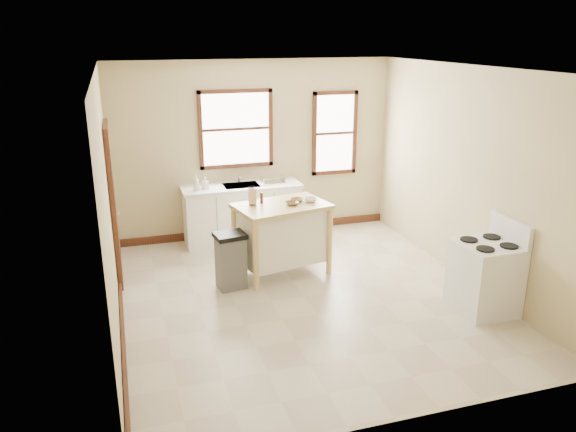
% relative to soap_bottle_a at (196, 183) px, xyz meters
% --- Properties ---
extents(floor, '(5.00, 5.00, 0.00)m').
position_rel_soap_bottle_a_xyz_m(floor, '(1.01, -2.10, -1.03)').
color(floor, '#BEB296').
rests_on(floor, ground).
extents(ceiling, '(5.00, 5.00, 0.00)m').
position_rel_soap_bottle_a_xyz_m(ceiling, '(1.01, -2.10, 1.77)').
color(ceiling, white).
rests_on(ceiling, ground).
extents(wall_back, '(4.50, 0.04, 2.80)m').
position_rel_soap_bottle_a_xyz_m(wall_back, '(1.01, 0.40, 0.37)').
color(wall_back, tan).
rests_on(wall_back, ground).
extents(wall_left, '(0.04, 5.00, 2.80)m').
position_rel_soap_bottle_a_xyz_m(wall_left, '(-1.24, -2.10, 0.37)').
color(wall_left, tan).
rests_on(wall_left, ground).
extents(wall_right, '(0.04, 5.00, 2.80)m').
position_rel_soap_bottle_a_xyz_m(wall_right, '(3.26, -2.10, 0.37)').
color(wall_right, tan).
rests_on(wall_right, ground).
extents(window_main, '(1.17, 0.06, 1.22)m').
position_rel_soap_bottle_a_xyz_m(window_main, '(0.71, 0.38, 0.72)').
color(window_main, '#401611').
rests_on(window_main, wall_back).
extents(window_side, '(0.77, 0.06, 1.37)m').
position_rel_soap_bottle_a_xyz_m(window_side, '(2.36, 0.38, 0.57)').
color(window_side, '#401611').
rests_on(window_side, wall_back).
extents(door_left, '(0.06, 0.90, 2.10)m').
position_rel_soap_bottle_a_xyz_m(door_left, '(-1.20, -0.80, 0.02)').
color(door_left, '#401611').
rests_on(door_left, ground).
extents(baseboard_back, '(4.50, 0.04, 0.12)m').
position_rel_soap_bottle_a_xyz_m(baseboard_back, '(1.01, 0.37, -0.97)').
color(baseboard_back, '#401611').
rests_on(baseboard_back, ground).
extents(baseboard_left, '(0.04, 5.00, 0.12)m').
position_rel_soap_bottle_a_xyz_m(baseboard_left, '(-1.21, -2.10, -0.97)').
color(baseboard_left, '#401611').
rests_on(baseboard_left, ground).
extents(sink_counter, '(1.86, 0.62, 0.92)m').
position_rel_soap_bottle_a_xyz_m(sink_counter, '(0.71, 0.10, -0.57)').
color(sink_counter, white).
rests_on(sink_counter, ground).
extents(faucet, '(0.03, 0.03, 0.22)m').
position_rel_soap_bottle_a_xyz_m(faucet, '(0.71, 0.28, -0.00)').
color(faucet, silver).
rests_on(faucet, sink_counter).
extents(soap_bottle_a, '(0.09, 0.09, 0.23)m').
position_rel_soap_bottle_a_xyz_m(soap_bottle_a, '(0.00, 0.00, 0.00)').
color(soap_bottle_a, '#B2B2B2').
rests_on(soap_bottle_a, sink_counter).
extents(soap_bottle_b, '(0.10, 0.10, 0.18)m').
position_rel_soap_bottle_a_xyz_m(soap_bottle_b, '(0.14, 0.03, -0.02)').
color(soap_bottle_b, '#B2B2B2').
rests_on(soap_bottle_b, sink_counter).
extents(dish_rack, '(0.39, 0.31, 0.09)m').
position_rel_soap_bottle_a_xyz_m(dish_rack, '(1.21, 0.09, -0.07)').
color(dish_rack, silver).
rests_on(dish_rack, sink_counter).
extents(kitchen_island, '(1.35, 1.01, 0.99)m').
position_rel_soap_bottle_a_xyz_m(kitchen_island, '(0.95, -1.30, -0.54)').
color(kitchen_island, tan).
rests_on(kitchen_island, ground).
extents(knife_block, '(0.11, 0.11, 0.20)m').
position_rel_soap_bottle_a_xyz_m(knife_block, '(0.57, -1.19, 0.06)').
color(knife_block, tan).
rests_on(knife_block, kitchen_island).
extents(pepper_grinder, '(0.06, 0.06, 0.15)m').
position_rel_soap_bottle_a_xyz_m(pepper_grinder, '(0.71, -1.17, 0.03)').
color(pepper_grinder, '#452312').
rests_on(pepper_grinder, kitchen_island).
extents(bowl_a, '(0.18, 0.18, 0.04)m').
position_rel_soap_bottle_a_xyz_m(bowl_a, '(1.07, -1.36, -0.02)').
color(bowl_a, brown).
rests_on(bowl_a, kitchen_island).
extents(bowl_b, '(0.23, 0.23, 0.04)m').
position_rel_soap_bottle_a_xyz_m(bowl_b, '(1.19, -1.24, -0.02)').
color(bowl_b, brown).
rests_on(bowl_b, kitchen_island).
extents(bowl_c, '(0.21, 0.21, 0.05)m').
position_rel_soap_bottle_a_xyz_m(bowl_c, '(1.36, -1.30, -0.01)').
color(bowl_c, silver).
rests_on(bowl_c, kitchen_island).
extents(trash_bin, '(0.43, 0.37, 0.75)m').
position_rel_soap_bottle_a_xyz_m(trash_bin, '(0.18, -1.56, -0.66)').
color(trash_bin, '#595957').
rests_on(trash_bin, ground).
extents(gas_stove, '(0.69, 0.69, 1.12)m').
position_rel_soap_bottle_a_xyz_m(gas_stove, '(2.93, -3.06, -0.47)').
color(gas_stove, silver).
rests_on(gas_stove, ground).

